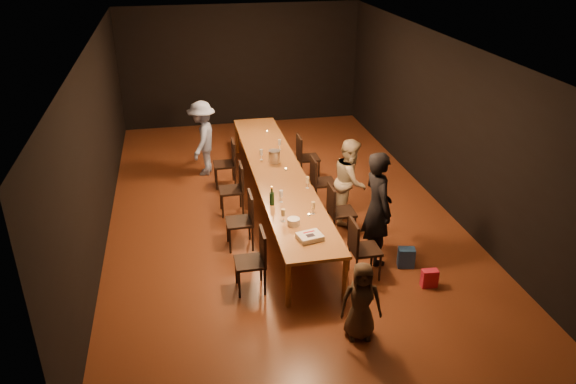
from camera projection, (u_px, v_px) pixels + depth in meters
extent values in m
plane|color=#4D2313|center=(278.00, 208.00, 10.35)|extent=(10.00, 10.00, 0.00)
cube|color=black|center=(241.00, 66.00, 14.11)|extent=(6.00, 0.04, 3.00)
cube|color=black|center=(374.00, 306.00, 5.29)|extent=(6.00, 0.04, 3.00)
cube|color=black|center=(97.00, 144.00, 9.16)|extent=(0.04, 10.00, 3.00)
cube|color=black|center=(439.00, 120.00, 10.24)|extent=(0.04, 10.00, 3.00)
cube|color=silver|center=(277.00, 43.00, 9.05)|extent=(6.00, 10.00, 0.04)
cube|color=#975C2C|center=(278.00, 172.00, 10.04)|extent=(0.90, 6.00, 0.05)
cylinder|color=#975C2C|center=(288.00, 285.00, 7.57)|extent=(0.08, 0.08, 0.70)
cylinder|color=#975C2C|center=(345.00, 278.00, 7.71)|extent=(0.08, 0.08, 0.70)
cylinder|color=#975C2C|center=(237.00, 138.00, 12.69)|extent=(0.08, 0.08, 0.70)
cylinder|color=#975C2C|center=(272.00, 136.00, 12.83)|extent=(0.08, 0.08, 0.70)
imported|color=black|center=(377.00, 208.00, 8.41)|extent=(0.49, 0.69, 1.80)
imported|color=beige|center=(350.00, 181.00, 9.66)|extent=(0.79, 0.88, 1.50)
imported|color=#7E92C2|center=(203.00, 138.00, 11.46)|extent=(0.84, 1.13, 1.55)
imported|color=#443526|center=(361.00, 301.00, 6.95)|extent=(0.57, 0.42, 1.06)
cube|color=red|center=(429.00, 278.00, 8.08)|extent=(0.24, 0.14, 0.27)
cube|color=#224D97|center=(406.00, 257.00, 8.54)|extent=(0.28, 0.22, 0.31)
cube|color=white|center=(310.00, 237.00, 7.86)|extent=(0.38, 0.33, 0.08)
cube|color=black|center=(310.00, 235.00, 7.82)|extent=(0.13, 0.11, 0.00)
cube|color=red|center=(309.00, 232.00, 7.90)|extent=(0.17, 0.06, 0.00)
cylinder|color=white|center=(294.00, 222.00, 8.22)|extent=(0.20, 0.20, 0.11)
cylinder|color=#ABABB0|center=(274.00, 156.00, 10.33)|extent=(0.22, 0.22, 0.23)
cylinder|color=#B2B7B2|center=(309.00, 215.00, 8.49)|extent=(0.05, 0.05, 0.03)
cylinder|color=#B2B7B2|center=(286.00, 169.00, 10.06)|extent=(0.05, 0.05, 0.03)
cylinder|color=#B2B7B2|center=(267.00, 132.00, 11.86)|extent=(0.05, 0.05, 0.03)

